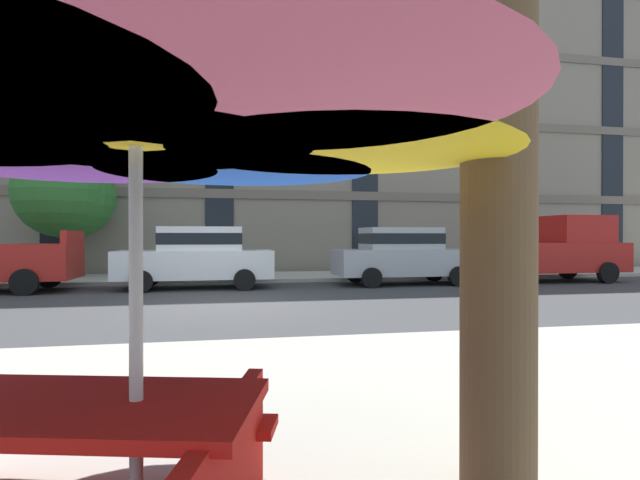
% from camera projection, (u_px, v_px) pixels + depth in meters
% --- Properties ---
extents(ground_plane, '(120.00, 120.00, 0.00)m').
position_uv_depth(ground_plane, '(220.00, 305.00, 11.12)').
color(ground_plane, '#38383A').
extents(sidewalk_far, '(56.00, 3.60, 0.12)m').
position_uv_depth(sidewalk_far, '(220.00, 278.00, 17.79)').
color(sidewalk_far, '#B2ADA3').
rests_on(sidewalk_far, ground).
extents(apartment_building, '(41.68, 12.08, 19.20)m').
position_uv_depth(apartment_building, '(219.00, 78.00, 25.77)').
color(apartment_building, gray).
rests_on(apartment_building, ground).
extents(sedan_white, '(4.40, 1.98, 1.78)m').
position_uv_depth(sedan_white, '(197.00, 256.00, 14.62)').
color(sedan_white, silver).
rests_on(sedan_white, ground).
extents(sedan_silver, '(4.40, 1.98, 1.78)m').
position_uv_depth(sedan_silver, '(403.00, 254.00, 15.86)').
color(sedan_silver, '#A8AAB2').
rests_on(sedan_silver, ground).
extents(pickup_red_midblock, '(5.10, 2.12, 2.20)m').
position_uv_depth(pickup_red_midblock, '(552.00, 251.00, 16.89)').
color(pickup_red_midblock, '#B21E19').
rests_on(pickup_red_midblock, ground).
extents(street_tree_left, '(3.28, 3.31, 4.64)m').
position_uv_depth(street_tree_left, '(67.00, 191.00, 17.34)').
color(street_tree_left, '#4C3823').
rests_on(street_tree_left, ground).
extents(patio_umbrella, '(3.52, 3.26, 2.43)m').
position_uv_depth(patio_umbrella, '(136.00, 92.00, 2.21)').
color(patio_umbrella, silver).
rests_on(patio_umbrella, ground).
extents(picnic_table, '(2.12, 1.92, 0.77)m').
position_uv_depth(picnic_table, '(50.00, 465.00, 2.21)').
color(picnic_table, red).
rests_on(picnic_table, ground).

